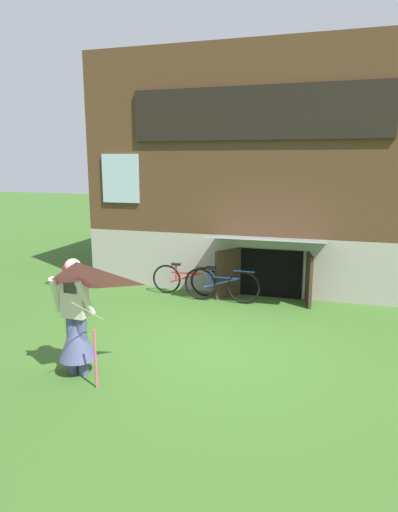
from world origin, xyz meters
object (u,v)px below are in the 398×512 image
(kite, at_px, (79,299))
(bicycle_blue, at_px, (221,285))
(person, at_px, (76,326))
(bicycle_red, at_px, (186,280))

(kite, distance_m, bicycle_blue, 4.53)
(person, xyz_separation_m, bicycle_red, (0.20, 4.05, -0.35))
(bicycle_blue, xyz_separation_m, bicycle_red, (-0.88, 0.27, -0.02))
(person, height_order, kite, person)
(bicycle_red, bearing_deg, bicycle_blue, -19.17)
(kite, distance_m, bicycle_red, 4.76)
(person, xyz_separation_m, kite, (0.45, -0.60, 0.61))
(bicycle_blue, relative_size, bicycle_red, 1.06)
(kite, bearing_deg, bicycle_red, 92.99)
(bicycle_blue, height_order, bicycle_red, bicycle_blue)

